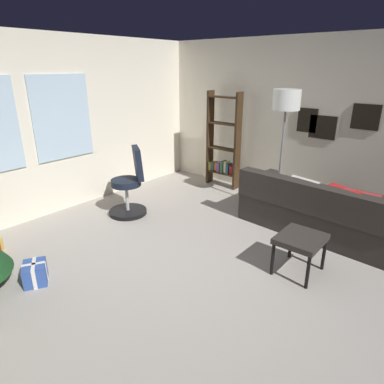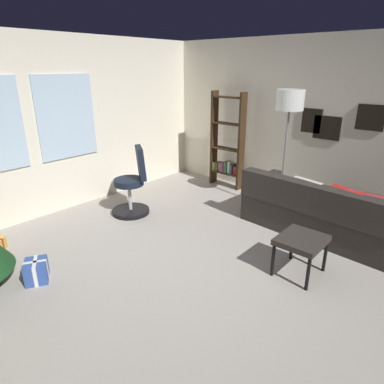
{
  "view_description": "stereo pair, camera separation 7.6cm",
  "coord_description": "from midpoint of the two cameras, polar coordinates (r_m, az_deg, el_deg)",
  "views": [
    {
      "loc": [
        -2.48,
        -1.96,
        2.11
      ],
      "look_at": [
        -0.07,
        0.05,
        0.93
      ],
      "focal_mm": 31.59,
      "sensor_mm": 36.0,
      "label": 1
    },
    {
      "loc": [
        -2.43,
        -2.02,
        2.11
      ],
      "look_at": [
        -0.07,
        0.05,
        0.93
      ],
      "focal_mm": 31.59,
      "sensor_mm": 36.0,
      "label": 2
    }
  ],
  "objects": [
    {
      "name": "office_chair",
      "position": [
        5.09,
        -9.53,
        0.72
      ],
      "size": [
        0.6,
        0.58,
        1.02
      ],
      "color": "black",
      "rests_on": "ground_plane"
    },
    {
      "name": "footstool",
      "position": [
        3.76,
        18.53,
        -8.08
      ],
      "size": [
        0.51,
        0.44,
        0.43
      ],
      "color": "#2D2924",
      "rests_on": "ground_plane"
    },
    {
      "name": "couch",
      "position": [
        4.85,
        23.48,
        -3.46
      ],
      "size": [
        1.63,
        2.14,
        0.77
      ],
      "color": "#2D2924",
      "rests_on": "ground_plane"
    },
    {
      "name": "bookshelf",
      "position": [
        6.17,
        6.27,
        7.64
      ],
      "size": [
        0.18,
        0.64,
        1.7
      ],
      "color": "#332212",
      "rests_on": "ground_plane"
    },
    {
      "name": "wall_back_with_windows",
      "position": [
        5.38,
        -21.65,
        10.29
      ],
      "size": [
        5.41,
        0.12,
        2.55
      ],
      "color": "silver",
      "rests_on": "ground_plane"
    },
    {
      "name": "ground_plane",
      "position": [
        3.82,
        1.87,
        -13.8
      ],
      "size": [
        5.41,
        5.39,
        0.1
      ],
      "primitive_type": "cube",
      "color": "#A29B91"
    },
    {
      "name": "floor_lamp",
      "position": [
        5.02,
        16.53,
        13.42
      ],
      "size": [
        0.39,
        0.39,
        1.81
      ],
      "color": "slate",
      "rests_on": "ground_plane"
    },
    {
      "name": "gift_box_blue",
      "position": [
        3.93,
        -24.27,
        -12.05
      ],
      "size": [
        0.32,
        0.34,
        0.22
      ],
      "color": "#2D4C99",
      "rests_on": "ground_plane"
    },
    {
      "name": "wall_right_with_frames",
      "position": [
        5.64,
        20.47,
        10.78
      ],
      "size": [
        0.12,
        5.39,
        2.55
      ],
      "color": "silver",
      "rests_on": "ground_plane"
    }
  ]
}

